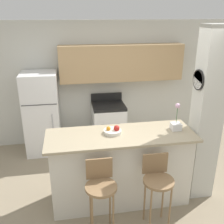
{
  "coord_description": "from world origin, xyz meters",
  "views": [
    {
      "loc": [
        -0.68,
        -3.22,
        2.69
      ],
      "look_at": [
        0.0,
        0.74,
        1.15
      ],
      "focal_mm": 42.0,
      "sensor_mm": 36.0,
      "label": 1
    }
  ],
  "objects_px": {
    "refrigerator": "(42,113)",
    "stove_range": "(109,125)",
    "trash_bin": "(72,145)",
    "orchid_vase": "(176,123)",
    "bar_stool_right": "(157,181)",
    "fruit_bowl": "(113,131)",
    "bar_stool_left": "(101,187)"
  },
  "relations": [
    {
      "from": "refrigerator",
      "to": "stove_range",
      "type": "distance_m",
      "value": 1.38
    },
    {
      "from": "trash_bin",
      "to": "orchid_vase",
      "type": "bearing_deg",
      "value": -45.23
    },
    {
      "from": "stove_range",
      "to": "bar_stool_right",
      "type": "height_order",
      "value": "stove_range"
    },
    {
      "from": "stove_range",
      "to": "trash_bin",
      "type": "bearing_deg",
      "value": -161.33
    },
    {
      "from": "fruit_bowl",
      "to": "bar_stool_left",
      "type": "bearing_deg",
      "value": -112.69
    },
    {
      "from": "stove_range",
      "to": "orchid_vase",
      "type": "distance_m",
      "value": 2.03
    },
    {
      "from": "bar_stool_left",
      "to": "bar_stool_right",
      "type": "xyz_separation_m",
      "value": [
        0.73,
        0.0,
        0.0
      ]
    },
    {
      "from": "bar_stool_left",
      "to": "trash_bin",
      "type": "relative_size",
      "value": 2.63
    },
    {
      "from": "bar_stool_right",
      "to": "refrigerator",
      "type": "bearing_deg",
      "value": 124.49
    },
    {
      "from": "stove_range",
      "to": "orchid_vase",
      "type": "xyz_separation_m",
      "value": [
        0.71,
        -1.76,
        0.73
      ]
    },
    {
      "from": "bar_stool_right",
      "to": "trash_bin",
      "type": "bearing_deg",
      "value": 116.4
    },
    {
      "from": "stove_range",
      "to": "bar_stool_right",
      "type": "bearing_deg",
      "value": -83.76
    },
    {
      "from": "bar_stool_left",
      "to": "refrigerator",
      "type": "bearing_deg",
      "value": 110.46
    },
    {
      "from": "bar_stool_right",
      "to": "fruit_bowl",
      "type": "xyz_separation_m",
      "value": [
        -0.47,
        0.62,
        0.45
      ]
    },
    {
      "from": "orchid_vase",
      "to": "fruit_bowl",
      "type": "distance_m",
      "value": 0.92
    },
    {
      "from": "trash_bin",
      "to": "stove_range",
      "type": "bearing_deg",
      "value": 18.67
    },
    {
      "from": "bar_stool_left",
      "to": "orchid_vase",
      "type": "relative_size",
      "value": 2.49
    },
    {
      "from": "orchid_vase",
      "to": "bar_stool_left",
      "type": "bearing_deg",
      "value": -153.32
    },
    {
      "from": "bar_stool_right",
      "to": "trash_bin",
      "type": "relative_size",
      "value": 2.63
    },
    {
      "from": "fruit_bowl",
      "to": "trash_bin",
      "type": "bearing_deg",
      "value": 111.19
    },
    {
      "from": "fruit_bowl",
      "to": "orchid_vase",
      "type": "bearing_deg",
      "value": -1.86
    },
    {
      "from": "refrigerator",
      "to": "bar_stool_left",
      "type": "relative_size",
      "value": 1.63
    },
    {
      "from": "fruit_bowl",
      "to": "trash_bin",
      "type": "xyz_separation_m",
      "value": [
        -0.57,
        1.47,
        -0.94
      ]
    },
    {
      "from": "bar_stool_right",
      "to": "orchid_vase",
      "type": "distance_m",
      "value": 0.9
    },
    {
      "from": "fruit_bowl",
      "to": "trash_bin",
      "type": "distance_m",
      "value": 1.83
    },
    {
      "from": "bar_stool_left",
      "to": "orchid_vase",
      "type": "height_order",
      "value": "orchid_vase"
    },
    {
      "from": "bar_stool_right",
      "to": "trash_bin",
      "type": "distance_m",
      "value": 2.38
    },
    {
      "from": "bar_stool_right",
      "to": "trash_bin",
      "type": "xyz_separation_m",
      "value": [
        -1.04,
        2.09,
        -0.49
      ]
    },
    {
      "from": "bar_stool_right",
      "to": "fruit_bowl",
      "type": "relative_size",
      "value": 3.97
    },
    {
      "from": "bar_stool_right",
      "to": "fruit_bowl",
      "type": "height_order",
      "value": "fruit_bowl"
    },
    {
      "from": "refrigerator",
      "to": "trash_bin",
      "type": "bearing_deg",
      "value": -22.31
    },
    {
      "from": "stove_range",
      "to": "trash_bin",
      "type": "relative_size",
      "value": 2.82
    }
  ]
}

